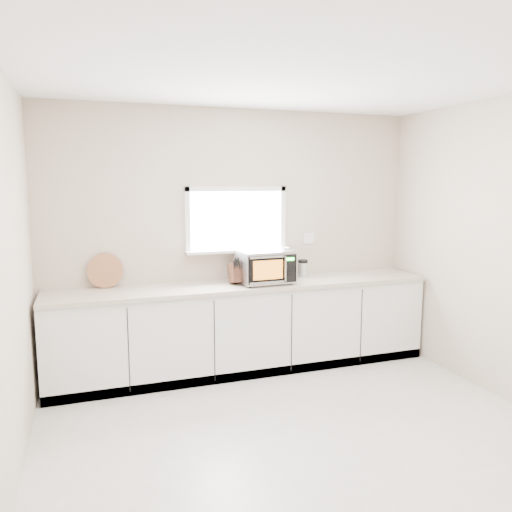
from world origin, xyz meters
name	(u,v)px	position (x,y,z in m)	size (l,w,h in m)	color
ground	(316,450)	(0.00, 0.00, 0.00)	(4.00, 4.00, 0.00)	beige
back_wall	(236,237)	(0.00, 2.00, 1.36)	(4.00, 0.17, 2.70)	#B4A58F
cabinets	(245,328)	(0.00, 1.70, 0.44)	(3.92, 0.60, 0.88)	white
countertop	(245,285)	(0.00, 1.69, 0.90)	(3.92, 0.64, 0.04)	beige
microwave	(265,266)	(0.20, 1.64, 1.10)	(0.54, 0.45, 0.34)	black
knife_block	(235,273)	(-0.11, 1.69, 1.04)	(0.11, 0.20, 0.28)	#4C2A1B
cutting_board	(105,271)	(-1.35, 1.94, 1.09)	(0.34, 0.34, 0.02)	#A26B3F
coffee_grinder	(303,268)	(0.71, 1.82, 1.02)	(0.13, 0.13, 0.19)	#BABDC2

